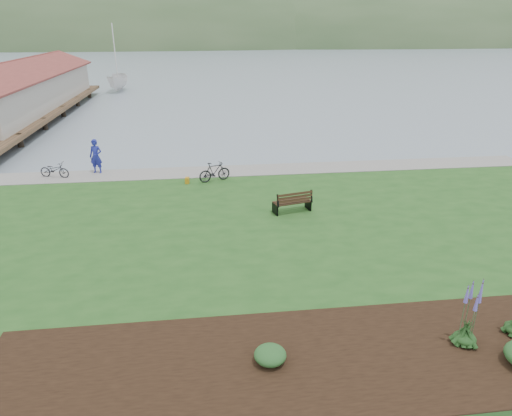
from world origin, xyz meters
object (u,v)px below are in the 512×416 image
Objects in this scene: person at (95,154)px; bicycle_a at (54,170)px; sailboat at (119,91)px; park_bench at (293,202)px.

person reaches higher than bicycle_a.
bicycle_a is at bearing -84.49° from sailboat.
park_bench is 47.70m from sailboat.
park_bench is 0.79× the size of person.
person is 2.44m from bicycle_a.
park_bench is 0.07× the size of sailboat.
park_bench reaches higher than bicycle_a.
person is 38.33m from sailboat.
sailboat is (-14.79, 45.34, -0.94)m from park_bench.
sailboat is (-2.29, 38.60, -0.86)m from bicycle_a.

